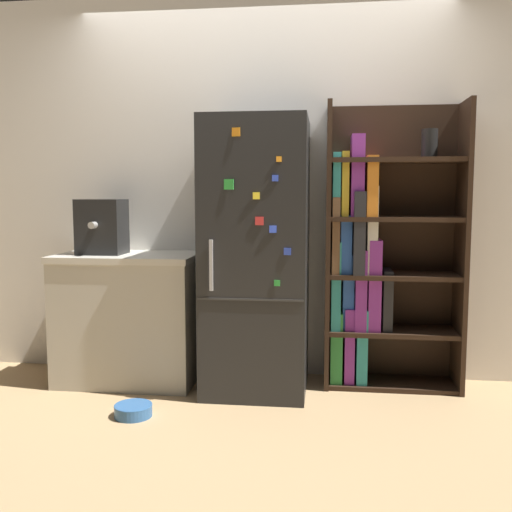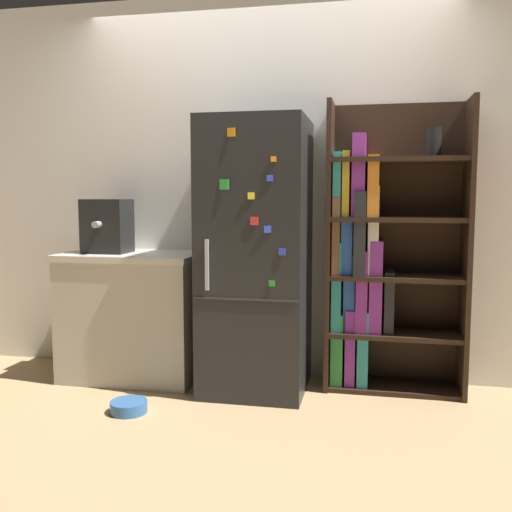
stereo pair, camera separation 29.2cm
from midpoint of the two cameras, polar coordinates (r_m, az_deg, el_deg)
The scene contains 7 objects.
ground_plane at distance 3.70m, azimuth 1.96°, elevation -13.65°, with size 16.00×16.00×0.00m, color tan.
wall_back at distance 3.95m, azimuth 3.20°, elevation 6.82°, with size 8.00×0.05×2.60m.
refrigerator at distance 3.62m, azimuth 2.33°, elevation -0.06°, with size 0.64×0.68×1.72m.
bookshelf at distance 3.76m, azimuth 14.13°, elevation -0.33°, with size 0.87×0.35×1.83m.
kitchen_counter at distance 3.97m, azimuth -10.09°, elevation -5.87°, with size 0.93×0.57×0.86m.
espresso_machine at distance 3.93m, azimuth -12.62°, elevation 2.94°, with size 0.29×0.29×0.36m.
pet_bowl at distance 3.45m, azimuth -10.19°, elevation -14.58°, with size 0.22×0.22×0.07m.
Camera 2 is at (0.73, -3.41, 1.25)m, focal length 40.00 mm.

